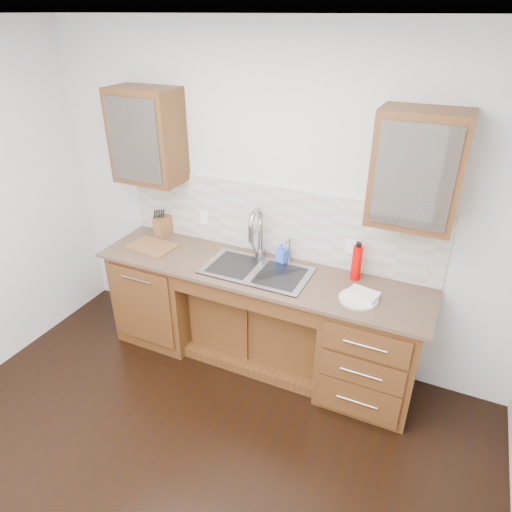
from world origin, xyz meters
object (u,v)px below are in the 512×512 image
at_px(soap_bottle, 282,253).
at_px(cutting_board, 152,246).
at_px(plate, 358,299).
at_px(knife_block, 163,226).
at_px(water_bottle, 357,263).

distance_m(soap_bottle, cutting_board, 1.14).
bearing_deg(plate, knife_block, 170.63).
distance_m(knife_block, cutting_board, 0.28).
xyz_separation_m(plate, cutting_board, (-1.82, 0.05, 0.00)).
distance_m(water_bottle, plate, 0.32).
height_order(plate, knife_block, knife_block).
distance_m(plate, knife_block, 1.90).
height_order(plate, cutting_board, cutting_board).
distance_m(soap_bottle, knife_block, 1.17).
xyz_separation_m(water_bottle, cutting_board, (-1.72, -0.22, -0.13)).
relative_size(soap_bottle, cutting_board, 0.44).
relative_size(knife_block, cutting_board, 0.46).
bearing_deg(plate, water_bottle, 109.13).
bearing_deg(water_bottle, soap_bottle, 178.86).
relative_size(water_bottle, knife_block, 1.58).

